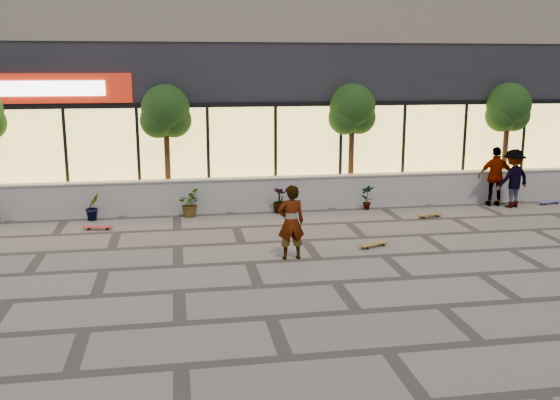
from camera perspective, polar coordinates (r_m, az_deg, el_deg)
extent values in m
plane|color=gray|center=(13.31, 5.11, -7.51)|extent=(80.00, 80.00, 0.00)
cube|color=beige|center=(19.78, 0.03, 0.60)|extent=(22.00, 0.35, 1.00)
cube|color=#B2AFA8|center=(19.68, 0.03, 2.09)|extent=(22.00, 0.42, 0.04)
cube|color=#232227|center=(24.82, -2.13, 11.66)|extent=(24.00, 9.00, 8.50)
cube|color=#F8CF63|center=(20.53, -0.43, 4.43)|extent=(23.04, 0.05, 3.00)
cube|color=black|center=(20.35, -0.42, 8.74)|extent=(23.04, 0.08, 0.15)
cube|color=#B31E0C|center=(20.40, -20.50, 9.54)|extent=(5.00, 0.10, 0.90)
cube|color=white|center=(20.33, -20.54, 9.53)|extent=(3.40, 0.06, 0.45)
cube|color=brown|center=(20.40, -0.45, 16.48)|extent=(21.60, 0.05, 1.60)
imported|color=#113410|center=(19.16, -16.74, -0.60)|extent=(0.57, 0.57, 0.81)
imported|color=#113410|center=(19.00, -8.35, -0.31)|extent=(0.68, 0.77, 0.81)
imported|color=#113410|center=(19.25, 0.01, -0.01)|extent=(0.64, 0.64, 0.81)
imported|color=#113410|center=(19.90, 7.98, 0.27)|extent=(0.46, 0.35, 0.81)
cylinder|color=#422517|center=(20.01, -10.26, 3.80)|extent=(0.18, 0.18, 3.24)
sphere|color=#113410|center=(19.85, -10.43, 8.22)|extent=(1.50, 1.50, 1.50)
sphere|color=#113410|center=(19.83, -11.12, 7.15)|extent=(1.10, 1.10, 1.10)
sphere|color=#113410|center=(19.93, -9.67, 7.22)|extent=(1.10, 1.10, 1.10)
cylinder|color=#422517|center=(20.82, 6.52, 4.23)|extent=(0.18, 0.18, 3.24)
sphere|color=#113410|center=(20.66, 6.63, 8.49)|extent=(1.50, 1.50, 1.50)
sphere|color=#113410|center=(20.57, 5.97, 7.48)|extent=(1.10, 1.10, 1.10)
sphere|color=#113410|center=(20.81, 7.23, 7.50)|extent=(1.10, 1.10, 1.10)
cylinder|color=#422517|center=(22.95, 19.88, 4.32)|extent=(0.18, 0.18, 3.24)
sphere|color=#113410|center=(22.81, 20.16, 8.17)|extent=(1.50, 1.50, 1.50)
sphere|color=#113410|center=(22.67, 19.61, 7.28)|extent=(1.10, 1.10, 1.10)
sphere|color=#113410|center=(23.00, 20.58, 7.27)|extent=(1.10, 1.10, 1.10)
imported|color=white|center=(14.59, 1.01, -2.04)|extent=(0.67, 0.46, 1.77)
imported|color=silver|center=(21.33, 19.13, 2.04)|extent=(1.20, 0.71, 1.93)
imported|color=#973A1B|center=(21.30, 20.54, 1.86)|extent=(1.36, 1.01, 1.88)
cube|color=olive|center=(15.88, 8.55, -3.96)|extent=(0.87, 0.56, 0.02)
cylinder|color=black|center=(16.12, 9.04, -3.96)|extent=(0.07, 0.06, 0.06)
cylinder|color=black|center=(16.02, 9.42, -4.08)|extent=(0.07, 0.06, 0.06)
cylinder|color=black|center=(15.78, 7.64, -4.28)|extent=(0.07, 0.06, 0.06)
cylinder|color=black|center=(15.67, 8.02, -4.40)|extent=(0.07, 0.06, 0.06)
cube|color=red|center=(18.07, -16.32, -2.35)|extent=(0.85, 0.34, 0.02)
cylinder|color=black|center=(18.09, -15.47, -2.48)|extent=(0.06, 0.04, 0.06)
cylinder|color=black|center=(17.95, -15.59, -2.60)|extent=(0.06, 0.04, 0.06)
cylinder|color=black|center=(18.23, -17.01, -2.47)|extent=(0.06, 0.04, 0.06)
cylinder|color=black|center=(18.09, -17.14, -2.59)|extent=(0.06, 0.04, 0.06)
cube|color=brown|center=(19.28, 13.54, -1.30)|extent=(0.84, 0.38, 0.02)
cylinder|color=black|center=(19.49, 14.01, -1.36)|extent=(0.06, 0.04, 0.06)
cylinder|color=black|center=(19.38, 14.26, -1.45)|extent=(0.06, 0.04, 0.06)
cylinder|color=black|center=(19.21, 12.79, -1.50)|extent=(0.06, 0.04, 0.06)
cylinder|color=black|center=(19.09, 13.03, -1.59)|extent=(0.06, 0.04, 0.06)
cube|color=#5757A0|center=(22.38, 23.41, -0.12)|extent=(0.85, 0.36, 0.02)
cylinder|color=black|center=(22.62, 23.74, -0.19)|extent=(0.06, 0.04, 0.06)
cylinder|color=black|center=(22.51, 24.00, -0.26)|extent=(0.06, 0.04, 0.06)
cylinder|color=black|center=(22.27, 22.79, -0.28)|extent=(0.06, 0.04, 0.06)
cylinder|color=black|center=(22.17, 23.05, -0.36)|extent=(0.06, 0.04, 0.06)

